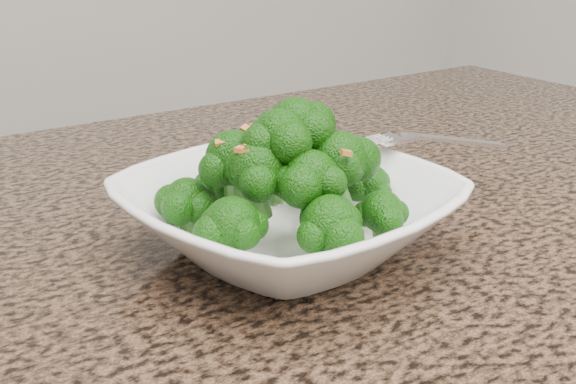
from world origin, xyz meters
TOP-DOWN VIEW (x-y plane):
  - granite_counter at (0.00, 0.30)m, footprint 1.64×1.04m
  - bowl at (0.10, 0.35)m, footprint 0.28×0.28m
  - broccoli_pile at (0.10, 0.35)m, footprint 0.22×0.22m
  - garlic_topping at (0.10, 0.35)m, footprint 0.13×0.13m
  - fork at (0.24, 0.37)m, footprint 0.19×0.06m

SIDE VIEW (x-z plane):
  - granite_counter at x=0.00m, z-range 0.87..0.90m
  - bowl at x=0.10m, z-range 0.90..0.96m
  - fork at x=0.24m, z-range 0.96..0.97m
  - broccoli_pile at x=0.10m, z-range 0.96..1.04m
  - garlic_topping at x=0.10m, z-range 1.04..1.04m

